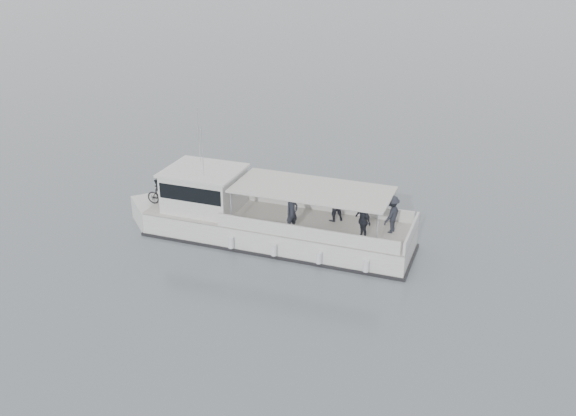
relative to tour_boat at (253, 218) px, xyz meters
The scene contains 2 objects.
ground 3.18m from the tour_boat, 74.80° to the left, with size 1400.00×1400.00×0.00m, color #545D63.
tour_boat is the anchor object (origin of this frame).
Camera 1 is at (13.64, -21.81, 11.82)m, focal length 40.00 mm.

